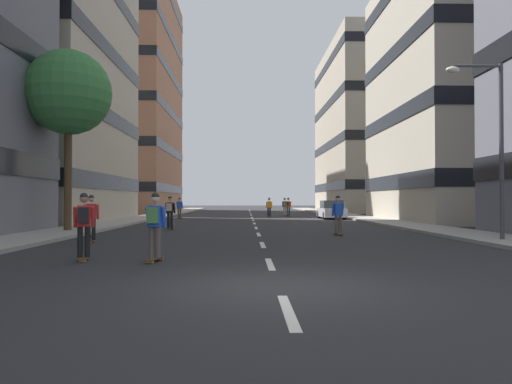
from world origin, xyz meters
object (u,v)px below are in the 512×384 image
at_px(skater_0, 288,206).
at_px(skater_8, 285,205).
at_px(street_tree_near, 68,93).
at_px(skater_7, 269,207).
at_px(skater_4, 155,222).
at_px(parked_car_near, 331,210).
at_px(skater_3, 170,211).
at_px(skater_1, 84,222).
at_px(skater_6, 91,216).
at_px(streetlamp_right, 491,131).
at_px(skater_5, 338,213).
at_px(skater_2, 180,207).

bearing_deg(skater_0, skater_8, 90.88).
height_order(street_tree_near, skater_8, street_tree_near).
bearing_deg(skater_7, skater_4, -98.52).
xyz_separation_m(parked_car_near, skater_4, (-9.45, -26.96, 0.32)).
distance_m(street_tree_near, skater_3, 7.64).
distance_m(skater_1, skater_6, 5.47).
bearing_deg(streetlamp_right, parked_car_near, 95.11).
height_order(skater_5, skater_6, same).
height_order(street_tree_near, skater_5, street_tree_near).
bearing_deg(skater_2, skater_5, -62.83).
distance_m(parked_car_near, skater_1, 29.02).
bearing_deg(skater_0, streetlamp_right, -79.43).
relative_size(parked_car_near, skater_2, 2.47).
height_order(skater_0, skater_7, same).
relative_size(skater_0, skater_8, 1.00).
bearing_deg(skater_5, skater_6, -161.30).
xyz_separation_m(skater_1, skater_3, (0.22, 12.83, 0.00)).
height_order(skater_5, skater_7, same).
height_order(streetlamp_right, skater_0, streetlamp_right).
distance_m(skater_4, skater_6, 6.47).
distance_m(street_tree_near, skater_2, 18.07).
distance_m(skater_4, skater_5, 10.96).
distance_m(parked_car_near, skater_3, 17.79).
xyz_separation_m(streetlamp_right, skater_4, (-11.41, -5.03, -3.12)).
relative_size(skater_1, skater_3, 1.00).
distance_m(skater_7, skater_8, 6.27).
distance_m(street_tree_near, skater_5, 14.02).
bearing_deg(skater_3, streetlamp_right, -31.58).
xyz_separation_m(skater_0, skater_4, (-6.36, -32.10, 0.00)).
bearing_deg(skater_1, skater_8, 76.91).
relative_size(skater_5, skater_8, 1.00).
height_order(skater_1, skater_4, same).
bearing_deg(skater_0, skater_7, -127.26).
relative_size(parked_car_near, skater_7, 2.47).
relative_size(streetlamp_right, skater_1, 3.65).
xyz_separation_m(parked_car_near, skater_8, (-3.14, 8.59, 0.32)).
xyz_separation_m(skater_2, skater_3, (1.49, -14.53, 0.03)).
distance_m(skater_1, skater_2, 27.39).
xyz_separation_m(skater_5, skater_7, (-2.03, 20.71, 0.00)).
bearing_deg(skater_5, parked_car_near, 80.63).
relative_size(street_tree_near, skater_4, 4.87).
bearing_deg(skater_8, parked_car_near, -69.90).
relative_size(skater_4, skater_8, 1.00).
bearing_deg(skater_7, streetlamp_right, -74.11).
height_order(skater_7, skater_8, same).
bearing_deg(skater_4, skater_1, 172.52).
bearing_deg(skater_6, skater_7, 71.98).
height_order(skater_2, skater_8, same).
bearing_deg(skater_4, skater_2, 96.54).
bearing_deg(skater_0, parked_car_near, -58.98).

